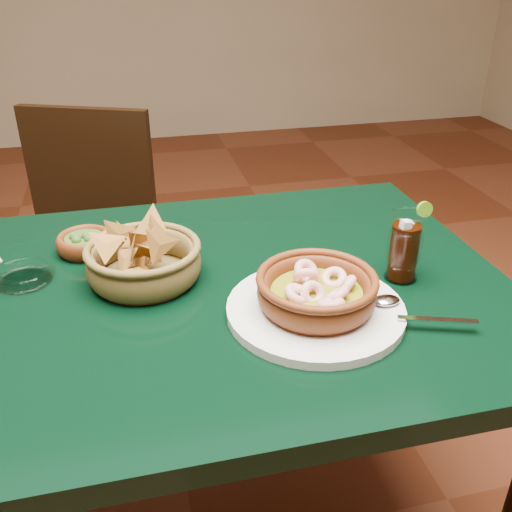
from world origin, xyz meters
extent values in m
cube|color=black|center=(0.00, 0.00, 0.73)|extent=(1.20, 0.80, 0.04)
cylinder|color=black|center=(0.54, 0.34, 0.35)|extent=(0.06, 0.06, 0.71)
cube|color=black|center=(-0.24, 0.64, 0.44)|extent=(0.54, 0.54, 0.04)
cylinder|color=black|center=(-0.47, 0.55, 0.22)|extent=(0.04, 0.04, 0.44)
cylinder|color=black|center=(-0.15, 0.41, 0.22)|extent=(0.04, 0.04, 0.44)
cylinder|color=black|center=(-0.34, 0.87, 0.22)|extent=(0.04, 0.04, 0.44)
cylinder|color=black|center=(-0.01, 0.73, 0.22)|extent=(0.04, 0.04, 0.44)
cube|color=black|center=(-0.17, 0.81, 0.68)|extent=(0.37, 0.18, 0.43)
cylinder|color=silver|center=(0.21, -0.13, 0.76)|extent=(0.30, 0.30, 0.02)
cylinder|color=#54230D|center=(0.21, -0.13, 0.77)|extent=(0.17, 0.17, 0.01)
torus|color=#54230D|center=(0.21, -0.13, 0.79)|extent=(0.22, 0.22, 0.04)
torus|color=#54230D|center=(0.21, -0.13, 0.82)|extent=(0.20, 0.20, 0.01)
cylinder|color=olive|center=(0.21, -0.13, 0.79)|extent=(0.15, 0.15, 0.01)
torus|color=beige|center=(0.26, -0.13, 0.80)|extent=(0.05, 0.06, 0.06)
torus|color=beige|center=(0.25, -0.11, 0.80)|extent=(0.06, 0.06, 0.04)
torus|color=beige|center=(0.21, -0.08, 0.80)|extent=(0.06, 0.06, 0.05)
torus|color=beige|center=(0.21, -0.10, 0.81)|extent=(0.06, 0.05, 0.05)
torus|color=beige|center=(0.19, -0.13, 0.80)|extent=(0.05, 0.05, 0.04)
torus|color=beige|center=(0.18, -0.14, 0.80)|extent=(0.06, 0.06, 0.04)
torus|color=beige|center=(0.20, -0.15, 0.80)|extent=(0.05, 0.05, 0.05)
torus|color=beige|center=(0.22, -0.19, 0.80)|extent=(0.06, 0.06, 0.04)
torus|color=beige|center=(0.24, -0.16, 0.80)|extent=(0.06, 0.05, 0.05)
cube|color=silver|center=(0.39, -0.22, 0.77)|extent=(0.12, 0.05, 0.00)
ellipsoid|color=silver|center=(0.33, -0.15, 0.77)|extent=(0.05, 0.03, 0.01)
cylinder|color=brown|center=(-0.05, 0.05, 0.75)|extent=(0.18, 0.18, 0.01)
torus|color=brown|center=(-0.05, 0.05, 0.78)|extent=(0.24, 0.24, 0.06)
torus|color=brown|center=(-0.05, 0.05, 0.81)|extent=(0.21, 0.21, 0.01)
cone|color=#9D6827|center=(-0.05, 0.05, 0.83)|extent=(0.09, 0.06, 0.08)
cone|color=#9D6827|center=(-0.06, 0.08, 0.82)|extent=(0.08, 0.08, 0.07)
cone|color=#9D6827|center=(-0.06, 0.09, 0.83)|extent=(0.06, 0.10, 0.09)
cone|color=#9D6827|center=(-0.02, 0.01, 0.84)|extent=(0.10, 0.03, 0.10)
cone|color=#9D6827|center=(-0.03, 0.07, 0.83)|extent=(0.07, 0.08, 0.10)
cone|color=#9D6827|center=(-0.07, 0.09, 0.82)|extent=(0.07, 0.11, 0.08)
cone|color=#9D6827|center=(-0.06, 0.08, 0.79)|extent=(0.11, 0.06, 0.09)
cone|color=#9D6827|center=(-0.05, 0.05, 0.83)|extent=(0.10, 0.04, 0.10)
cone|color=#9D6827|center=(-0.04, 0.03, 0.82)|extent=(0.09, 0.08, 0.06)
cone|color=#9D6827|center=(-0.06, 0.02, 0.79)|extent=(0.03, 0.10, 0.10)
cone|color=#9D6827|center=(-0.04, 0.05, 0.81)|extent=(0.10, 0.04, 0.10)
cone|color=#9D6827|center=(-0.05, 0.07, 0.79)|extent=(0.08, 0.07, 0.06)
cone|color=#9D6827|center=(-0.11, 0.05, 0.83)|extent=(0.11, 0.08, 0.08)
cone|color=#9D6827|center=(-0.07, 0.02, 0.83)|extent=(0.03, 0.09, 0.09)
cone|color=#9D6827|center=(-0.08, 0.02, 0.81)|extent=(0.05, 0.10, 0.09)
cone|color=#9D6827|center=(-0.03, 0.09, 0.84)|extent=(0.08, 0.08, 0.07)
cone|color=#9D6827|center=(-0.03, 0.05, 0.81)|extent=(0.06, 0.10, 0.09)
cone|color=#9D6827|center=(-0.09, 0.07, 0.84)|extent=(0.10, 0.03, 0.11)
cone|color=#9D6827|center=(-0.05, 0.00, 0.80)|extent=(0.09, 0.10, 0.04)
cone|color=#9D6827|center=(-0.08, 0.06, 0.78)|extent=(0.05, 0.10, 0.09)
cylinder|color=#54230D|center=(-0.16, 0.19, 0.75)|extent=(0.09, 0.09, 0.01)
torus|color=#54230D|center=(-0.16, 0.19, 0.77)|extent=(0.13, 0.13, 0.04)
cylinder|color=#254313|center=(-0.16, 0.19, 0.78)|extent=(0.08, 0.08, 0.01)
sphere|color=#254313|center=(-0.18, 0.19, 0.78)|extent=(0.02, 0.02, 0.02)
sphere|color=#254313|center=(-0.15, 0.17, 0.78)|extent=(0.02, 0.02, 0.02)
sphere|color=#254313|center=(-0.18, 0.18, 0.78)|extent=(0.02, 0.02, 0.02)
sphere|color=#254313|center=(-0.16, 0.19, 0.78)|extent=(0.02, 0.02, 0.02)
sphere|color=#254313|center=(-0.17, 0.17, 0.78)|extent=(0.02, 0.02, 0.02)
cylinder|color=white|center=(0.40, -0.06, 0.75)|extent=(0.06, 0.06, 0.01)
torus|color=white|center=(0.40, -0.06, 0.82)|extent=(0.13, 0.13, 0.07)
cylinder|color=black|center=(0.40, -0.06, 0.80)|extent=(0.05, 0.05, 0.10)
cube|color=silver|center=(0.41, -0.05, 0.85)|extent=(0.02, 0.02, 0.02)
cube|color=silver|center=(0.41, -0.05, 0.84)|extent=(0.02, 0.02, 0.02)
cube|color=silver|center=(0.40, -0.07, 0.86)|extent=(0.02, 0.02, 0.02)
cube|color=silver|center=(0.39, -0.06, 0.85)|extent=(0.03, 0.02, 0.02)
cube|color=silver|center=(0.40, -0.06, 0.85)|extent=(0.02, 0.02, 0.02)
cube|color=silver|center=(0.40, -0.06, 0.85)|extent=(0.02, 0.02, 0.02)
torus|color=white|center=(0.40, -0.06, 0.88)|extent=(0.06, 0.06, 0.00)
cylinder|color=#508B14|center=(0.43, -0.06, 0.88)|extent=(0.03, 0.01, 0.03)
cylinder|color=white|center=(-0.27, 0.09, 0.75)|extent=(0.10, 0.10, 0.01)
torus|color=white|center=(-0.27, 0.09, 0.76)|extent=(0.12, 0.12, 0.03)
camera|label=1|loc=(-0.07, -0.87, 1.28)|focal=40.00mm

